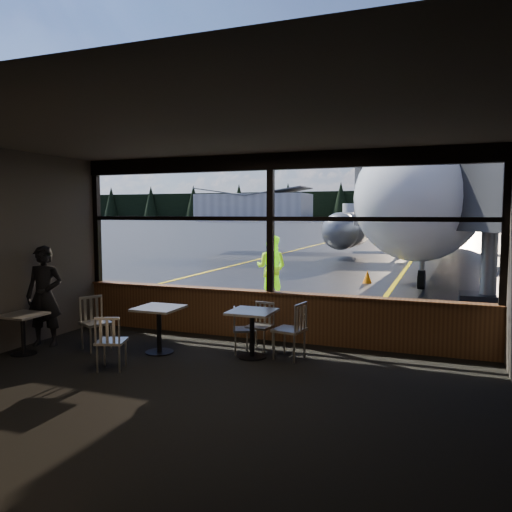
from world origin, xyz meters
The scene contains 29 objects.
ground_plane centered at (0.00, 120.00, 0.00)m, with size 520.00×520.00×0.00m, color black.
carpet_floor centered at (0.00, -3.00, 0.01)m, with size 8.00×6.00×0.01m, color black.
ceiling centered at (0.00, -3.00, 3.50)m, with size 8.00×6.00×0.04m, color #38332D.
wall_back centered at (0.00, -6.00, 1.75)m, with size 8.00×0.04×3.50m, color #453E37.
window_sill centered at (0.00, 0.00, 0.45)m, with size 8.00×0.28×0.90m, color #56321A.
window_header centered at (0.00, 0.00, 3.35)m, with size 8.00×0.18×0.30m, color black.
mullion_left centered at (-3.95, 0.00, 2.20)m, with size 0.12×0.12×2.60m, color black.
mullion_centre centered at (0.00, 0.00, 2.20)m, with size 0.12×0.12×2.60m, color black.
mullion_right centered at (3.95, 0.00, 2.20)m, with size 0.12×0.12×2.60m, color black.
window_transom centered at (0.00, 0.00, 2.30)m, with size 8.00×0.10×0.08m, color black.
airliner centered at (2.87, 19.13, 5.17)m, with size 28.18×33.82×10.33m, color silver, non-canonical shape.
jet_bridge centered at (3.60, 5.50, 2.22)m, with size 8.34×10.19×4.45m, color #28282A, non-canonical shape.
cafe_table_near centered at (0.10, -1.23, 0.40)m, with size 0.73×0.73×0.80m, color #A9A39B, non-canonical shape.
cafe_table_mid centered at (-1.48, -1.54, 0.40)m, with size 0.73×0.73×0.81m, color #ADA89F, non-canonical shape.
cafe_table_left centered at (-3.60, -2.44, 0.35)m, with size 0.64×0.64×0.70m, color #9A958E, non-canonical shape.
chair_near_e centered at (0.71, -1.09, 0.48)m, with size 0.53×0.53×0.96m, color #B8B2A6, non-canonical shape.
chair_near_w centered at (-0.12, -1.00, 0.40)m, with size 0.44×0.44×0.80m, color #B0AA9F, non-canonical shape.
chair_near_n centered at (0.08, -0.79, 0.43)m, with size 0.46×0.46×0.85m, color #B0AC9F, non-canonical shape.
chair_mid_s centered at (-1.68, -2.59, 0.44)m, with size 0.48×0.48×0.87m, color #B9B4A7, non-canonical shape.
chair_mid_w centered at (-2.61, -1.77, 0.48)m, with size 0.52×0.52×0.95m, color #B3AFA2, non-canonical shape.
passenger centered at (-3.66, -1.86, 0.91)m, with size 0.66×0.44×1.82m, color black.
ground_crew centered at (-1.41, 4.14, 0.90)m, with size 0.87×0.68×1.80m, color #BFF219.
cone_nose centered at (0.59, 8.44, 0.22)m, with size 0.32×0.32×0.44m, color orange.
hangar_left centered at (-70.00, 180.00, 5.50)m, with size 45.00×18.00×11.00m, color silver, non-canonical shape.
hangar_mid centered at (0.00, 185.00, 5.00)m, with size 38.00×15.00×10.00m, color silver, non-canonical shape.
fuel_tank_a centered at (-30.00, 182.00, 3.00)m, with size 8.00×8.00×6.00m, color silver.
fuel_tank_b centered at (-20.00, 182.00, 3.00)m, with size 8.00×8.00×6.00m, color silver.
fuel_tank_c centered at (-10.00, 182.00, 3.00)m, with size 8.00×8.00×6.00m, color silver.
treeline centered at (0.00, 210.00, 6.00)m, with size 360.00×3.00×12.00m, color black.
Camera 1 is at (3.06, -8.80, 2.41)m, focal length 35.00 mm.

